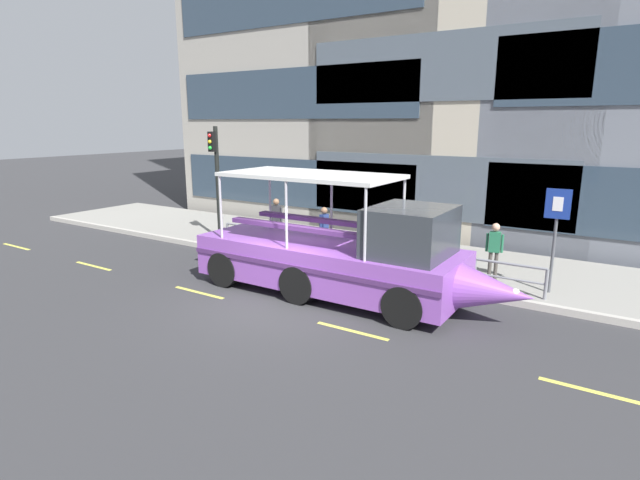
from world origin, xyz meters
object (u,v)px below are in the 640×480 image
at_px(pedestrian_near_bow, 494,246).
at_px(pedestrian_near_stern, 276,217).
at_px(duck_tour_boat, 345,257).
at_px(traffic_light_pole, 216,172).
at_px(parking_sign, 556,223).
at_px(leaned_bicycle, 250,234).
at_px(pedestrian_mid_right, 324,226).
at_px(pedestrian_mid_left, 394,231).

height_order(pedestrian_near_bow, pedestrian_near_stern, pedestrian_near_stern).
relative_size(duck_tour_boat, pedestrian_near_stern, 5.42).
bearing_deg(traffic_light_pole, pedestrian_near_bow, 2.68).
bearing_deg(pedestrian_near_stern, traffic_light_pole, -165.07).
height_order(parking_sign, leaned_bicycle, parking_sign).
relative_size(traffic_light_pole, duck_tour_boat, 0.46).
relative_size(leaned_bicycle, pedestrian_near_stern, 1.04).
height_order(traffic_light_pole, pedestrian_near_bow, traffic_light_pole).
bearing_deg(duck_tour_boat, pedestrian_near_bow, 43.89).
distance_m(duck_tour_boat, pedestrian_mid_right, 3.68).
relative_size(parking_sign, pedestrian_near_stern, 1.63).
bearing_deg(pedestrian_near_bow, leaned_bicycle, -176.86).
distance_m(traffic_light_pole, leaned_bicycle, 2.66).
height_order(leaned_bicycle, pedestrian_mid_right, pedestrian_mid_right).
xyz_separation_m(traffic_light_pole, pedestrian_mid_left, (7.05, 0.48, -1.51)).
bearing_deg(traffic_light_pole, pedestrian_mid_left, 3.93).
relative_size(leaned_bicycle, pedestrian_near_bow, 1.06).
distance_m(parking_sign, pedestrian_mid_left, 4.68).
distance_m(parking_sign, pedestrian_near_stern, 9.39).
xyz_separation_m(leaned_bicycle, duck_tour_boat, (5.46, -2.53, 0.53)).
bearing_deg(pedestrian_mid_right, parking_sign, -0.87).
distance_m(traffic_light_pole, pedestrian_near_bow, 10.24).
bearing_deg(parking_sign, duck_tour_boat, -150.10).
xyz_separation_m(traffic_light_pole, pedestrian_near_stern, (2.31, 0.62, -1.55)).
bearing_deg(pedestrian_mid_left, pedestrian_mid_right, -174.89).
bearing_deg(parking_sign, leaned_bicycle, -179.13).
bearing_deg(parking_sign, traffic_light_pole, -179.23).
relative_size(traffic_light_pole, pedestrian_mid_right, 2.61).
xyz_separation_m(duck_tour_boat, pedestrian_mid_left, (0.06, 3.01, 0.15)).
relative_size(traffic_light_pole, pedestrian_near_stern, 2.52).
xyz_separation_m(pedestrian_mid_left, pedestrian_near_stern, (-4.74, 0.13, -0.04)).
relative_size(traffic_light_pole, pedestrian_near_bow, 2.58).
height_order(duck_tour_boat, pedestrian_near_stern, duck_tour_boat).
xyz_separation_m(leaned_bicycle, pedestrian_near_stern, (0.78, 0.61, 0.64)).
xyz_separation_m(traffic_light_pole, pedestrian_mid_right, (4.59, 0.26, -1.58)).
xyz_separation_m(pedestrian_near_bow, pedestrian_mid_left, (-3.06, 0.01, 0.06)).
relative_size(parking_sign, duck_tour_boat, 0.30).
relative_size(leaned_bicycle, duck_tour_boat, 0.19).
relative_size(parking_sign, pedestrian_near_bow, 1.67).
relative_size(pedestrian_mid_left, pedestrian_near_stern, 1.04).
distance_m(leaned_bicycle, duck_tour_boat, 6.04).
height_order(pedestrian_mid_right, pedestrian_near_stern, pedestrian_near_stern).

